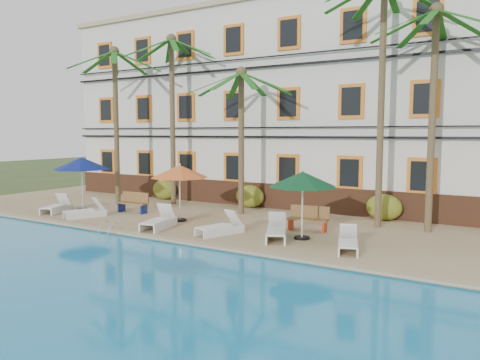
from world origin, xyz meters
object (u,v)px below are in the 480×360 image
Objects in this scene: umbrella_red at (180,172)px; lounger_b at (86,211)px; lounger_d at (221,227)px; bench_right at (308,218)px; palm_a at (116,103)px; umbrella_blue at (82,164)px; lounger_a at (57,206)px; palm_c at (241,118)px; pool_ladder at (111,232)px; lounger_c at (159,221)px; lounger_e at (276,231)px; bench_left at (134,202)px; palm_e at (434,86)px; lounger_f at (348,243)px; palm_b at (172,96)px; palm_d at (382,69)px; umbrella_green at (303,180)px.

umbrella_red reaches higher than lounger_b.
bench_right reaches higher than lounger_d.
lounger_d is at bearing -22.05° from palm_a.
umbrella_red is at bearing 3.21° from umbrella_blue.
palm_c is at bearing 28.66° from lounger_a.
umbrella_red is 3.77m from pool_ladder.
umbrella_blue is at bearing 143.20° from lounger_b.
umbrella_blue is at bearing -173.24° from bench_right.
lounger_b is at bearing 178.02° from lounger_c.
lounger_b is 0.94× the size of lounger_e.
umbrella_blue reaches higher than bench_left.
lounger_a is at bearing -164.14° from palm_e.
palm_e is 11.25m from lounger_c.
bench_left is 2.05× the size of pool_ladder.
palm_c is at bearing -177.93° from palm_e.
palm_e is at bearing 27.66° from lounger_c.
lounger_c is 1.14× the size of lounger_f.
palm_c reaches higher than lounger_c.
lounger_d is at bearing -23.72° from umbrella_red.
palm_c is 4.29× the size of bench_left.
umbrella_blue is at bearing -176.79° from umbrella_red.
umbrella_red is 7.85m from lounger_f.
lounger_e is (4.93, -0.89, -1.76)m from umbrella_red.
lounger_d is at bearing -68.63° from palm_c.
lounger_e is (4.68, 0.70, -0.00)m from lounger_c.
pool_ladder is (-0.83, -3.05, -2.05)m from umbrella_red.
umbrella_red is (3.21, -3.49, -3.43)m from palm_b.
palm_b is 0.90× the size of palm_d.
umbrella_green is 12.03m from lounger_a.
bench_right is at bearing -151.31° from palm_e.
palm_b is at bearing 151.69° from lounger_e.
lounger_a is 1.01× the size of lounger_b.
palm_d is 1.16× the size of palm_e.
lounger_a is 9.05m from lounger_d.
umbrella_red is at bearing -9.54° from bench_left.
bench_right is at bearing 136.25° from lounger_f.
palm_b is 4.30× the size of lounger_c.
umbrella_red is 1.00× the size of umbrella_green.
lounger_d is 6.26m from bench_left.
lounger_a is (-2.98, -4.76, -5.21)m from palm_b.
palm_c reaches higher than lounger_f.
palm_a is 3.99m from umbrella_blue.
lounger_c is at bearing -2.79° from lounger_a.
umbrella_blue is 5.88m from pool_ladder.
umbrella_blue is at bearing -166.99° from palm_e.
palm_d is 3.97× the size of umbrella_red.
bench_right is at bearing -24.41° from palm_c.
lounger_a is at bearing -178.03° from lounger_e.
bench_right is (-2.05, -2.01, -5.57)m from palm_d.
umbrella_blue is 1.41× the size of lounger_b.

